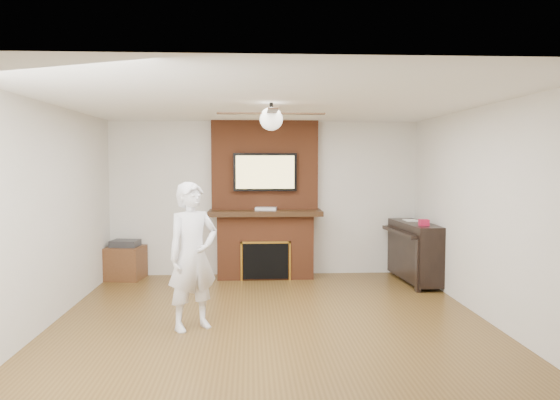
{
  "coord_description": "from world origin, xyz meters",
  "views": [
    {
      "loc": [
        -0.24,
        -6.13,
        1.84
      ],
      "look_at": [
        0.15,
        0.9,
        1.35
      ],
      "focal_mm": 35.0,
      "sensor_mm": 36.0,
      "label": 1
    }
  ],
  "objects": [
    {
      "name": "candle_blue",
      "position": [
        0.21,
        2.31,
        0.04
      ],
      "size": [
        0.06,
        0.06,
        0.07
      ],
      "primitive_type": "cylinder",
      "color": "#385DA9",
      "rests_on": "ground"
    },
    {
      "name": "candle_orange",
      "position": [
        -0.12,
        2.35,
        0.07
      ],
      "size": [
        0.07,
        0.07,
        0.13
      ],
      "primitive_type": "cylinder",
      "color": "#BC6B16",
      "rests_on": "ground"
    },
    {
      "name": "tv",
      "position": [
        0.0,
        2.5,
        1.68
      ],
      "size": [
        1.0,
        0.08,
        0.6
      ],
      "color": "black",
      "rests_on": "fireplace"
    },
    {
      "name": "fireplace",
      "position": [
        0.0,
        2.55,
        1.0
      ],
      "size": [
        1.78,
        0.64,
        2.5
      ],
      "color": "brown",
      "rests_on": "ground"
    },
    {
      "name": "candle_cream",
      "position": [
        0.04,
        2.32,
        0.06
      ],
      "size": [
        0.08,
        0.08,
        0.11
      ],
      "primitive_type": "cylinder",
      "color": "beige",
      "rests_on": "ground"
    },
    {
      "name": "candle_green",
      "position": [
        -0.06,
        2.36,
        0.04
      ],
      "size": [
        0.07,
        0.07,
        0.09
      ],
      "primitive_type": "cylinder",
      "color": "#2B6D2E",
      "rests_on": "ground"
    },
    {
      "name": "cable_box",
      "position": [
        0.01,
        2.45,
        1.1
      ],
      "size": [
        0.35,
        0.24,
        0.05
      ],
      "primitive_type": "cube",
      "rotation": [
        0.0,
        0.0,
        -0.15
      ],
      "color": "silver",
      "rests_on": "fireplace"
    },
    {
      "name": "room_shell",
      "position": [
        0.0,
        0.0,
        1.25
      ],
      "size": [
        5.36,
        5.86,
        2.86
      ],
      "color": "#553A19",
      "rests_on": "ground"
    },
    {
      "name": "piano",
      "position": [
        2.28,
        2.0,
        0.49
      ],
      "size": [
        0.61,
        1.43,
        1.01
      ],
      "rotation": [
        0.0,
        0.0,
        0.07
      ],
      "color": "black",
      "rests_on": "ground"
    },
    {
      "name": "ceiling_fan",
      "position": [
        -0.0,
        0.0,
        2.33
      ],
      "size": [
        1.21,
        1.21,
        0.31
      ],
      "color": "black",
      "rests_on": "room_shell"
    },
    {
      "name": "side_table",
      "position": [
        -2.2,
        2.48,
        0.28
      ],
      "size": [
        0.61,
        0.61,
        0.62
      ],
      "rotation": [
        0.0,
        0.0,
        -0.15
      ],
      "color": "#512D17",
      "rests_on": "ground"
    },
    {
      "name": "person",
      "position": [
        -0.87,
        -0.17,
        0.81
      ],
      "size": [
        0.72,
        0.66,
        1.62
      ],
      "primitive_type": "imported",
      "rotation": [
        0.0,
        0.0,
        0.58
      ],
      "color": "white",
      "rests_on": "ground"
    }
  ]
}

